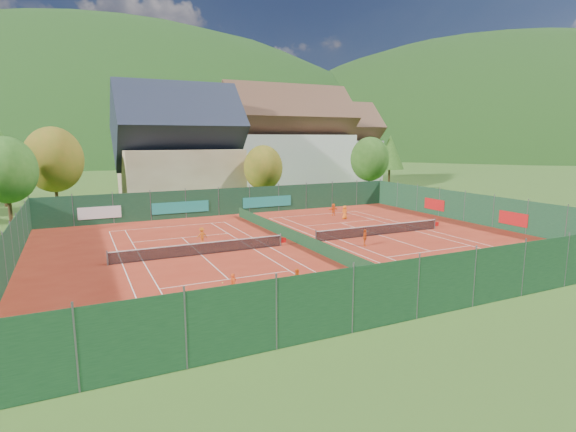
# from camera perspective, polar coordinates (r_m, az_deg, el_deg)

# --- Properties ---
(ground) EXTENTS (600.00, 600.00, 0.00)m
(ground) POSITION_cam_1_polar(r_m,az_deg,el_deg) (36.38, 1.36, -3.62)
(ground) COLOR #30561A
(ground) RESTS_ON ground
(clay_pad) EXTENTS (40.00, 32.00, 0.01)m
(clay_pad) POSITION_cam_1_polar(r_m,az_deg,el_deg) (36.37, 1.36, -3.58)
(clay_pad) COLOR #9D2917
(clay_pad) RESTS_ON ground
(court_markings_left) EXTENTS (11.03, 23.83, 0.00)m
(court_markings_left) POSITION_cam_1_polar(r_m,az_deg,el_deg) (33.63, -10.94, -4.87)
(court_markings_left) COLOR white
(court_markings_left) RESTS_ON ground
(court_markings_right) EXTENTS (11.03, 23.83, 0.00)m
(court_markings_right) POSITION_cam_1_polar(r_m,az_deg,el_deg) (40.53, 11.51, -2.37)
(court_markings_right) COLOR white
(court_markings_right) RESTS_ON ground
(tennis_net_left) EXTENTS (13.30, 0.10, 1.02)m
(tennis_net_left) POSITION_cam_1_polar(r_m,az_deg,el_deg) (33.55, -10.72, -4.03)
(tennis_net_left) COLOR #59595B
(tennis_net_left) RESTS_ON ground
(tennis_net_right) EXTENTS (13.30, 0.10, 1.02)m
(tennis_net_right) POSITION_cam_1_polar(r_m,az_deg,el_deg) (40.52, 11.71, -1.67)
(tennis_net_right) COLOR #59595B
(tennis_net_right) RESTS_ON ground
(court_divider) EXTENTS (0.03, 28.80, 1.00)m
(court_divider) POSITION_cam_1_polar(r_m,az_deg,el_deg) (36.26, 1.36, -2.82)
(court_divider) COLOR #13351C
(court_divider) RESTS_ON ground
(fence_north) EXTENTS (40.00, 0.10, 3.00)m
(fence_north) POSITION_cam_1_polar(r_m,az_deg,el_deg) (50.51, -7.32, 1.82)
(fence_north) COLOR #143822
(fence_north) RESTS_ON ground
(fence_south) EXTENTS (40.00, 0.04, 3.00)m
(fence_south) POSITION_cam_1_polar(r_m,az_deg,el_deg) (23.37, 19.55, -8.04)
(fence_south) COLOR #14391C
(fence_south) RESTS_ON ground
(fence_west) EXTENTS (0.04, 32.00, 3.00)m
(fence_west) POSITION_cam_1_polar(r_m,az_deg,el_deg) (32.57, -31.96, -4.00)
(fence_west) COLOR #143821
(fence_west) RESTS_ON ground
(fence_east) EXTENTS (0.09, 32.00, 3.00)m
(fence_east) POSITION_cam_1_polar(r_m,az_deg,el_deg) (48.40, 22.97, 0.78)
(fence_east) COLOR #153B22
(fence_east) RESTS_ON ground
(chalet) EXTENTS (16.20, 12.00, 16.00)m
(chalet) POSITION_cam_1_polar(r_m,az_deg,el_deg) (62.94, -13.68, 7.90)
(chalet) COLOR beige
(chalet) RESTS_ON ground
(hotel_block_a) EXTENTS (21.60, 11.00, 17.25)m
(hotel_block_a) POSITION_cam_1_polar(r_m,az_deg,el_deg) (74.76, -0.14, 9.02)
(hotel_block_a) COLOR silver
(hotel_block_a) RESTS_ON ground
(hotel_block_b) EXTENTS (17.28, 10.00, 15.50)m
(hotel_block_b) POSITION_cam_1_polar(r_m,az_deg,el_deg) (88.48, 5.92, 8.60)
(hotel_block_b) COLOR silver
(hotel_block_b) RESTS_ON ground
(tree_west_front) EXTENTS (5.72, 5.72, 8.69)m
(tree_west_front) POSITION_cam_1_polar(r_m,az_deg,el_deg) (52.00, -32.19, 4.97)
(tree_west_front) COLOR #492D1A
(tree_west_front) RESTS_ON ground
(tree_west_mid) EXTENTS (6.44, 6.44, 9.78)m
(tree_west_mid) POSITION_cam_1_polar(r_m,az_deg,el_deg) (57.65, -27.63, 6.36)
(tree_west_mid) COLOR #432F18
(tree_west_mid) RESTS_ON ground
(tree_west_back) EXTENTS (5.60, 5.60, 10.00)m
(tree_west_back) POSITION_cam_1_polar(r_m,az_deg,el_deg) (66.07, -32.69, 6.82)
(tree_west_back) COLOR #412A17
(tree_west_back) RESTS_ON ground
(tree_center) EXTENTS (5.01, 5.01, 7.60)m
(tree_center) POSITION_cam_1_polar(r_m,az_deg,el_deg) (58.02, -3.16, 6.14)
(tree_center) COLOR #482F19
(tree_center) RESTS_ON ground
(tree_east_front) EXTENTS (5.72, 5.72, 8.69)m
(tree_east_front) POSITION_cam_1_polar(r_m,az_deg,el_deg) (68.52, 10.34, 7.12)
(tree_east_front) COLOR #4E341B
(tree_east_front) RESTS_ON ground
(tree_east_mid) EXTENTS (5.04, 5.04, 9.00)m
(tree_east_mid) POSITION_cam_1_polar(r_m,az_deg,el_deg) (80.90, 12.83, 7.90)
(tree_east_mid) COLOR #412C17
(tree_east_mid) RESTS_ON ground
(tree_east_back) EXTENTS (7.15, 7.15, 10.86)m
(tree_east_back) POSITION_cam_1_polar(r_m,az_deg,el_deg) (82.99, 4.99, 8.62)
(tree_east_back) COLOR #422A17
(tree_east_back) RESTS_ON ground
(mountain_backdrop) EXTENTS (820.00, 530.00, 242.00)m
(mountain_backdrop) POSITION_cam_1_polar(r_m,az_deg,el_deg) (273.02, -15.68, -0.68)
(mountain_backdrop) COLOR black
(mountain_backdrop) RESTS_ON ground
(ball_hopper) EXTENTS (0.34, 0.34, 0.80)m
(ball_hopper) POSITION_cam_1_polar(r_m,az_deg,el_deg) (35.47, 26.43, -4.07)
(ball_hopper) COLOR slate
(ball_hopper) RESTS_ON ground
(loose_ball_0) EXTENTS (0.07, 0.07, 0.07)m
(loose_ball_0) POSITION_cam_1_polar(r_m,az_deg,el_deg) (27.05, -8.32, -8.39)
(loose_ball_0) COLOR #CCD833
(loose_ball_0) RESTS_ON ground
(loose_ball_1) EXTENTS (0.07, 0.07, 0.07)m
(loose_ball_1) POSITION_cam_1_polar(r_m,az_deg,el_deg) (31.89, 15.79, -5.84)
(loose_ball_1) COLOR #CCD833
(loose_ball_1) RESTS_ON ground
(loose_ball_2) EXTENTS (0.07, 0.07, 0.07)m
(loose_ball_2) POSITION_cam_1_polar(r_m,az_deg,el_deg) (38.22, 2.74, -2.89)
(loose_ball_2) COLOR #CCD833
(loose_ball_2) RESTS_ON ground
(loose_ball_3) EXTENTS (0.07, 0.07, 0.07)m
(loose_ball_3) POSITION_cam_1_polar(r_m,az_deg,el_deg) (40.76, -7.92, -2.17)
(loose_ball_3) COLOR #CCD833
(loose_ball_3) RESTS_ON ground
(loose_ball_4) EXTENTS (0.07, 0.07, 0.07)m
(loose_ball_4) POSITION_cam_1_polar(r_m,az_deg,el_deg) (41.89, 17.44, -2.21)
(loose_ball_4) COLOR #CCD833
(loose_ball_4) RESTS_ON ground
(player_left_near) EXTENTS (0.50, 0.39, 1.19)m
(player_left_near) POSITION_cam_1_polar(r_m,az_deg,el_deg) (24.94, -6.96, -8.58)
(player_left_near) COLOR #DF4513
(player_left_near) RESTS_ON ground
(player_left_mid) EXTENTS (0.77, 0.68, 1.33)m
(player_left_mid) POSITION_cam_1_polar(r_m,az_deg,el_deg) (25.16, 1.23, -8.18)
(player_left_mid) COLOR #DC5B13
(player_left_mid) RESTS_ON ground
(player_left_far) EXTENTS (0.94, 0.63, 1.35)m
(player_left_far) POSITION_cam_1_polar(r_m,az_deg,el_deg) (37.05, -10.89, -2.46)
(player_left_far) COLOR #D25D12
(player_left_far) RESTS_ON ground
(player_right_near) EXTENTS (0.73, 0.85, 1.37)m
(player_right_near) POSITION_cam_1_polar(r_m,az_deg,el_deg) (36.12, 9.73, -2.72)
(player_right_near) COLOR #D34A12
(player_right_near) RESTS_ON ground
(player_right_far_a) EXTENTS (0.73, 0.49, 1.45)m
(player_right_far_a) POSITION_cam_1_polar(r_m,az_deg,el_deg) (47.79, 7.20, 0.46)
(player_right_far_a) COLOR orange
(player_right_far_a) RESTS_ON ground
(player_right_far_b) EXTENTS (1.27, 0.45, 1.36)m
(player_right_far_b) POSITION_cam_1_polar(r_m,az_deg,el_deg) (49.78, 5.78, 0.81)
(player_right_far_b) COLOR #F65915
(player_right_far_b) RESTS_ON ground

